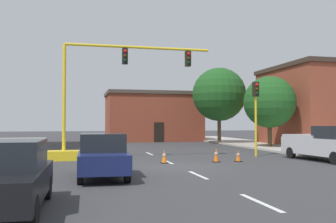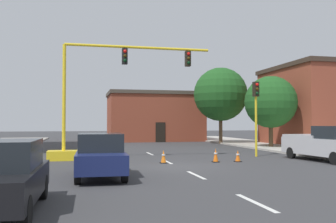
{
  "view_description": "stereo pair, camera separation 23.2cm",
  "coord_description": "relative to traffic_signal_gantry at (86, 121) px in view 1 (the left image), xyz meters",
  "views": [
    {
      "loc": [
        -4.81,
        -17.93,
        2.17
      ],
      "look_at": [
        0.76,
        5.63,
        2.89
      ],
      "focal_mm": 40.3,
      "sensor_mm": 36.0,
      "label": 1
    },
    {
      "loc": [
        -4.58,
        -17.99,
        2.17
      ],
      "look_at": [
        0.76,
        5.63,
        2.89
      ],
      "focal_mm": 40.3,
      "sensor_mm": 36.0,
      "label": 2
    }
  ],
  "objects": [
    {
      "name": "traffic_light_pole_right",
      "position": [
        10.66,
        -0.31,
        1.25
      ],
      "size": [
        0.32,
        0.47,
        4.8
      ],
      "color": "yellow",
      "rests_on": "ground_plane"
    },
    {
      "name": "sedan_black_near_left",
      "position": [
        -2.15,
        -12.81,
        -1.39
      ],
      "size": [
        1.93,
        4.53,
        1.74
      ],
      "color": "black",
      "rests_on": "ground_plane"
    },
    {
      "name": "traffic_cone_roadside_a",
      "position": [
        6.93,
        -3.0,
        -1.91
      ],
      "size": [
        0.36,
        0.36,
        0.76
      ],
      "color": "black",
      "rests_on": "ground_plane"
    },
    {
      "name": "building_brick_center",
      "position": [
        8.23,
        22.18,
        0.63
      ],
      "size": [
        11.15,
        7.77,
        5.79
      ],
      "color": "brown",
      "rests_on": "ground_plane"
    },
    {
      "name": "lane_stripe_seg_2",
      "position": [
        4.38,
        -7.65,
        -2.28
      ],
      "size": [
        0.16,
        2.4,
        0.01
      ],
      "primitive_type": "cube",
      "color": "silver",
      "rests_on": "ground_plane"
    },
    {
      "name": "sidewalk_right",
      "position": [
        16.49,
        3.35,
        -2.21
      ],
      "size": [
        6.0,
        56.0,
        0.14
      ],
      "primitive_type": "cube",
      "color": "#B2ADA3",
      "rests_on": "ground_plane"
    },
    {
      "name": "traffic_cone_roadside_b",
      "position": [
        8.2,
        -3.08,
        -1.97
      ],
      "size": [
        0.36,
        0.36,
        0.64
      ],
      "color": "black",
      "rests_on": "ground_plane"
    },
    {
      "name": "tree_right_mid",
      "position": [
        15.32,
        6.51,
        1.63
      ],
      "size": [
        4.41,
        4.41,
        6.13
      ],
      "color": "#4C3823",
      "rests_on": "ground_plane"
    },
    {
      "name": "sedan_navy_mid_left",
      "position": [
        0.49,
        -7.4,
        -1.39
      ],
      "size": [
        1.96,
        4.54,
        1.74
      ],
      "color": "navy",
      "rests_on": "ground_plane"
    },
    {
      "name": "ground_plane",
      "position": [
        4.38,
        -4.65,
        -2.28
      ],
      "size": [
        160.0,
        160.0,
        0.0
      ],
      "primitive_type": "plane",
      "color": "#38383A"
    },
    {
      "name": "lane_stripe_seg_1",
      "position": [
        4.38,
        -13.15,
        -2.28
      ],
      "size": [
        0.16,
        2.4,
        0.01
      ],
      "primitive_type": "cube",
      "color": "silver",
      "rests_on": "ground_plane"
    },
    {
      "name": "tree_right_far",
      "position": [
        13.59,
        13.82,
        2.79
      ],
      "size": [
        5.5,
        5.5,
        7.82
      ],
      "color": "brown",
      "rests_on": "ground_plane"
    },
    {
      "name": "pickup_truck_silver",
      "position": [
        13.19,
        -3.81,
        -1.31
      ],
      "size": [
        2.46,
        5.55,
        1.99
      ],
      "color": "#BCBCC1",
      "rests_on": "ground_plane"
    },
    {
      "name": "traffic_cone_roadside_c",
      "position": [
        4.03,
        -2.87,
        -1.94
      ],
      "size": [
        0.36,
        0.36,
        0.7
      ],
      "color": "black",
      "rests_on": "ground_plane"
    },
    {
      "name": "lane_stripe_seg_4",
      "position": [
        4.38,
        3.35,
        -2.28
      ],
      "size": [
        0.16,
        2.4,
        0.01
      ],
      "primitive_type": "cube",
      "color": "silver",
      "rests_on": "ground_plane"
    },
    {
      "name": "traffic_signal_gantry",
      "position": [
        0.0,
        0.0,
        0.0
      ],
      "size": [
        9.69,
        1.2,
        6.83
      ],
      "color": "yellow",
      "rests_on": "ground_plane"
    },
    {
      "name": "lane_stripe_seg_3",
      "position": [
        4.38,
        -2.15,
        -2.28
      ],
      "size": [
        0.16,
        2.4,
        0.01
      ],
      "primitive_type": "cube",
      "color": "silver",
      "rests_on": "ground_plane"
    }
  ]
}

